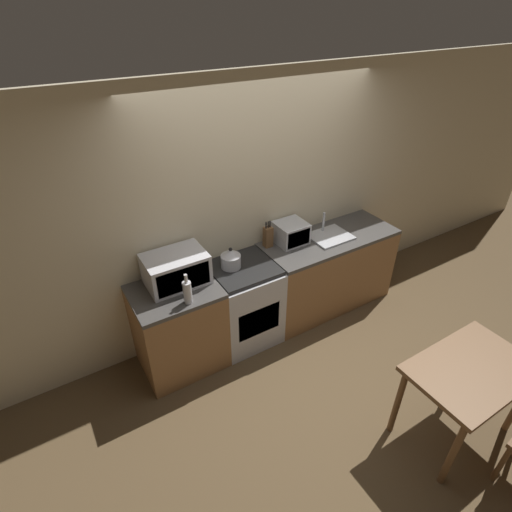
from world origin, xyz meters
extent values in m
plane|color=brown|center=(0.00, 0.00, 0.00)|extent=(16.00, 16.00, 0.00)
cube|color=beige|center=(0.00, 1.09, 1.30)|extent=(10.00, 0.06, 2.60)
cube|color=olive|center=(-1.09, 0.75, 0.43)|extent=(0.77, 0.62, 0.86)
cube|color=#474442|center=(-1.09, 0.75, 0.88)|extent=(0.77, 0.62, 0.04)
cube|color=olive|center=(0.71, 0.75, 0.43)|extent=(1.55, 0.62, 0.86)
cube|color=#474442|center=(0.71, 0.75, 0.88)|extent=(1.55, 0.62, 0.04)
cube|color=silver|center=(-0.39, 0.75, 0.43)|extent=(0.64, 0.62, 0.86)
cube|color=black|center=(-0.39, 0.75, 0.88)|extent=(0.61, 0.57, 0.04)
cube|color=black|center=(-0.39, 0.45, 0.43)|extent=(0.46, 0.02, 0.32)
cylinder|color=#B7B7BC|center=(-0.48, 0.81, 0.96)|extent=(0.19, 0.19, 0.13)
cone|color=#B7B7BC|center=(-0.48, 0.81, 1.06)|extent=(0.18, 0.18, 0.06)
sphere|color=black|center=(-0.48, 0.81, 1.10)|extent=(0.03, 0.03, 0.03)
cube|color=silver|center=(-1.02, 0.85, 1.04)|extent=(0.55, 0.38, 0.29)
cube|color=black|center=(-1.02, 0.67, 1.04)|extent=(0.48, 0.01, 0.23)
cylinder|color=silver|center=(-1.04, 0.53, 1.00)|extent=(0.07, 0.07, 0.21)
cylinder|color=silver|center=(-1.04, 0.53, 1.15)|extent=(0.03, 0.03, 0.08)
cube|color=brown|center=(0.03, 0.95, 1.01)|extent=(0.09, 0.08, 0.22)
cylinder|color=black|center=(0.00, 0.95, 1.15)|extent=(0.01, 0.01, 0.07)
cylinder|color=black|center=(0.03, 0.95, 1.15)|extent=(0.01, 0.01, 0.07)
cylinder|color=black|center=(0.05, 0.95, 1.15)|extent=(0.01, 0.01, 0.07)
cube|color=silver|center=(0.28, 0.90, 1.01)|extent=(0.31, 0.29, 0.22)
cube|color=black|center=(0.28, 0.76, 1.01)|extent=(0.28, 0.01, 0.18)
cube|color=silver|center=(0.70, 0.75, 0.91)|extent=(0.44, 0.36, 0.02)
cylinder|color=silver|center=(0.70, 0.88, 1.03)|extent=(0.03, 0.03, 0.22)
cube|color=brown|center=(0.53, -1.12, 0.74)|extent=(0.96, 0.63, 0.04)
cylinder|color=brown|center=(0.11, -1.37, 0.36)|extent=(0.05, 0.05, 0.72)
cylinder|color=brown|center=(0.11, -0.87, 0.36)|extent=(0.05, 0.05, 0.72)
cylinder|color=brown|center=(0.95, -0.87, 0.36)|extent=(0.05, 0.05, 0.72)
cylinder|color=brown|center=(0.46, -1.57, 0.22)|extent=(0.04, 0.04, 0.44)
camera|label=1|loc=(-1.92, -2.02, 3.09)|focal=28.00mm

